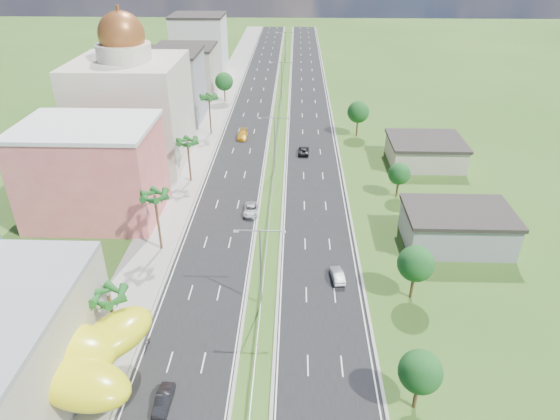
{
  "coord_description": "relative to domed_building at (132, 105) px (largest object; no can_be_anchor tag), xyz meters",
  "views": [
    {
      "loc": [
        3.9,
        -38.81,
        40.83
      ],
      "look_at": [
        1.97,
        21.79,
        7.0
      ],
      "focal_mm": 32.0,
      "sensor_mm": 36.0,
      "label": 1
    }
  ],
  "objects": [
    {
      "name": "car_silver_mid_left",
      "position": [
        24.8,
        -22.0,
        -10.63
      ],
      "size": [
        2.36,
        4.98,
        1.37
      ],
      "primitive_type": "imported",
      "rotation": [
        0.0,
        0.0,
        0.02
      ],
      "color": "#B9BCC1",
      "rests_on": "road_left"
    },
    {
      "name": "shed_near",
      "position": [
        56.0,
        -30.0,
        -8.85
      ],
      "size": [
        15.0,
        10.0,
        5.0
      ],
      "primitive_type": "cube",
      "color": "gray",
      "rests_on": "ground"
    },
    {
      "name": "road_right",
      "position": [
        35.5,
        35.0,
        -11.33
      ],
      "size": [
        11.0,
        260.0,
        0.04
      ],
      "primitive_type": "cube",
      "color": "black",
      "rests_on": "ground"
    },
    {
      "name": "car_dark_left",
      "position": [
        19.39,
        -60.59,
        -10.64
      ],
      "size": [
        1.53,
        4.15,
        1.36
      ],
      "primitive_type": "imported",
      "rotation": [
        0.0,
        0.0,
        -0.02
      ],
      "color": "black",
      "rests_on": "road_left"
    },
    {
      "name": "leafy_tree_rc",
      "position": [
        50.0,
        -15.0,
        -6.98
      ],
      "size": [
        3.85,
        3.85,
        6.33
      ],
      "color": "#47301C",
      "rests_on": "ground"
    },
    {
      "name": "car_silver_right",
      "position": [
        37.86,
        -39.57,
        -10.63
      ],
      "size": [
        1.99,
        4.31,
        1.37
      ],
      "primitive_type": "imported",
      "rotation": [
        0.0,
        0.0,
        3.28
      ],
      "color": "#9FA2A6",
      "rests_on": "road_right"
    },
    {
      "name": "midrise_beige",
      "position": [
        1.0,
        47.0,
        -4.85
      ],
      "size": [
        16.0,
        15.0,
        13.0
      ],
      "primitive_type": "cube",
      "color": "#AFA490",
      "rests_on": "ground"
    },
    {
      "name": "median_guardrail",
      "position": [
        28.0,
        16.99,
        -10.74
      ],
      "size": [
        0.1,
        216.06,
        0.76
      ],
      "color": "gray",
      "rests_on": "ground"
    },
    {
      "name": "midrise_white",
      "position": [
        1.0,
        70.0,
        -2.35
      ],
      "size": [
        16.0,
        15.0,
        18.0
      ],
      "primitive_type": "cube",
      "color": "silver",
      "rests_on": "ground"
    },
    {
      "name": "pink_shophouse",
      "position": [
        0.0,
        -23.0,
        -3.85
      ],
      "size": [
        20.0,
        15.0,
        15.0
      ],
      "primitive_type": "cube",
      "color": "#D4575B",
      "rests_on": "ground"
    },
    {
      "name": "palm_tree_d",
      "position": [
        12.5,
        -10.0,
        -3.81
      ],
      "size": [
        3.6,
        3.6,
        8.6
      ],
      "color": "#47301C",
      "rests_on": "ground"
    },
    {
      "name": "ground",
      "position": [
        28.0,
        -55.0,
        -11.35
      ],
      "size": [
        500.0,
        500.0,
        0.0
      ],
      "primitive_type": "plane",
      "color": "#2D5119",
      "rests_on": "ground"
    },
    {
      "name": "leafy_tree_ra",
      "position": [
        44.0,
        -60.0,
        -6.58
      ],
      "size": [
        4.2,
        4.2,
        6.9
      ],
      "color": "#47301C",
      "rests_on": "ground"
    },
    {
      "name": "leafy_tree_rb",
      "position": [
        47.0,
        -43.0,
        -6.18
      ],
      "size": [
        4.55,
        4.55,
        7.47
      ],
      "color": "#47301C",
      "rests_on": "ground"
    },
    {
      "name": "shed_far",
      "position": [
        58.0,
        -0.0,
        -9.15
      ],
      "size": [
        14.0,
        12.0,
        4.4
      ],
      "primitive_type": "cube",
      "color": "#AFA490",
      "rests_on": "ground"
    },
    {
      "name": "car_yellow_far_left",
      "position": [
        19.98,
        12.53,
        -10.54
      ],
      "size": [
        2.26,
        5.37,
        1.55
      ],
      "primitive_type": "imported",
      "rotation": [
        0.0,
        0.0,
        0.02
      ],
      "color": "gold",
      "rests_on": "road_left"
    },
    {
      "name": "streetlight_median_c",
      "position": [
        28.0,
        -5.0,
        -4.61
      ],
      "size": [
        6.04,
        0.25,
        11.0
      ],
      "color": "gray",
      "rests_on": "ground"
    },
    {
      "name": "streetlight_median_b",
      "position": [
        28.0,
        -45.0,
        -4.61
      ],
      "size": [
        6.04,
        0.25,
        11.0
      ],
      "color": "gray",
      "rests_on": "ground"
    },
    {
      "name": "palm_tree_b",
      "position": [
        12.5,
        -53.0,
        -4.29
      ],
      "size": [
        3.6,
        3.6,
        8.1
      ],
      "color": "#47301C",
      "rests_on": "ground"
    },
    {
      "name": "domed_building",
      "position": [
        0.0,
        0.0,
        0.0
      ],
      "size": [
        20.0,
        20.0,
        28.7
      ],
      "color": "beige",
      "rests_on": "ground"
    },
    {
      "name": "leafy_tree_lfar",
      "position": [
        12.5,
        40.0,
        -5.78
      ],
      "size": [
        4.9,
        4.9,
        8.05
      ],
      "color": "#47301C",
      "rests_on": "ground"
    },
    {
      "name": "sidewalk_left",
      "position": [
        11.0,
        35.0,
        -11.29
      ],
      "size": [
        7.0,
        260.0,
        0.12
      ],
      "primitive_type": "cube",
      "color": "gray",
      "rests_on": "ground"
    },
    {
      "name": "streetlight_median_e",
      "position": [
        28.0,
        85.0,
        -4.61
      ],
      "size": [
        6.04,
        0.25,
        11.0
      ],
      "color": "gray",
      "rests_on": "ground"
    },
    {
      "name": "car_dark_far_right",
      "position": [
        33.75,
        3.82,
        -10.65
      ],
      "size": [
        2.4,
        4.89,
        1.34
      ],
      "primitive_type": "imported",
      "rotation": [
        0.0,
        0.0,
        3.1
      ],
      "color": "black",
      "rests_on": "road_right"
    },
    {
      "name": "palm_tree_c",
      "position": [
        12.5,
        -33.0,
        -2.85
      ],
      "size": [
        3.6,
        3.6,
        9.6
      ],
      "color": "#47301C",
      "rests_on": "ground"
    },
    {
      "name": "midrise_grey",
      "position": [
        1.0,
        25.0,
        -3.35
      ],
      "size": [
        16.0,
        15.0,
        16.0
      ],
      "primitive_type": "cube",
      "color": "gray",
      "rests_on": "ground"
    },
    {
      "name": "streetlight_median_d",
      "position": [
        28.0,
        40.0,
        -4.61
      ],
      "size": [
        6.04,
        0.25,
        11.0
      ],
      "color": "gray",
      "rests_on": "ground"
    },
    {
      "name": "palm_tree_e",
      "position": [
        12.5,
        15.0,
        -3.05
      ],
      "size": [
        3.6,
        3.6,
        9.4
      ],
      "color": "#47301C",
      "rests_on": "ground"
    },
    {
      "name": "road_left",
      "position": [
        20.5,
        35.0,
        -11.33
      ],
      "size": [
        11.0,
        260.0,
        0.04
      ],
      "primitive_type": "cube",
      "color": "black",
      "rests_on": "ground"
    },
    {
      "name": "leafy_tree_rd",
      "position": [
        46.0,
        15.0,
        -5.78
      ],
      "size": [
        4.9,
        4.9,
        8.05
      ],
      "color": "#47301C",
      "rests_on": "ground"
    },
    {
      "name": "motorcycle",
      "position": [
        15.7,
        -52.75,
        -10.71
      ],
      "size": [
        0.58,
        1.89,
        1.21
      ],
      "primitive_type": "imported",
      "rotation": [
        0.0,
        0.0,
        0.01
      ],
      "color": "black",
      "rests_on": "road_left"
    },
    {
      "name": "lime_canopy",
      "position": [
        8.0,
        -59.0,
        -6.36
      ],
      "size": [
        18.0,
        15.0,
        7.4
      ],
      "color": "yellow",
      "rests_on": "ground"
    }
  ]
}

